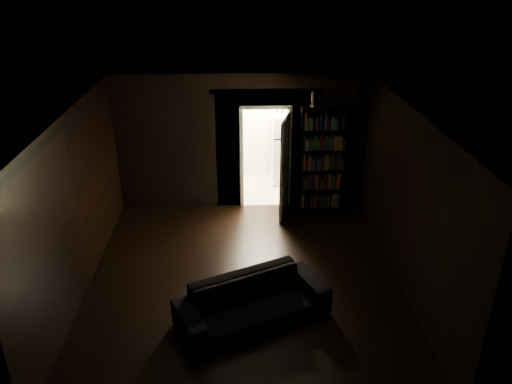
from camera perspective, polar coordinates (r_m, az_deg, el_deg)
The scene contains 9 objects.
ground at distance 8.27m, azimuth -1.37°, elevation -10.09°, with size 5.50×5.50×0.00m, color black.
room_walls at distance 8.42m, azimuth -1.70°, elevation 3.60°, with size 5.02×5.61×2.84m.
kitchen_alcove at distance 11.23m, azimuth 0.75°, elevation 6.63°, with size 2.20×1.80×2.60m.
sofa at distance 7.25m, azimuth -0.38°, elevation -11.74°, with size 2.18×0.94×0.84m, color black.
bookshelf at distance 10.15m, azimuth 7.51°, elevation 3.71°, with size 0.90×0.32×2.20m, color black.
refrigerator at distance 11.55m, azimuth 3.68°, elevation 5.10°, with size 0.74×0.68×1.65m, color white.
door at distance 9.87m, azimuth 3.30°, elevation 2.77°, with size 0.85×0.05×2.05m, color white.
figurine at distance 9.70m, azimuth 6.48°, elevation 10.48°, with size 0.10×0.10×0.29m, color white.
bottles at distance 11.22m, azimuth 3.65°, elevation 9.58°, with size 0.61×0.08×0.25m, color black.
Camera 1 is at (-0.08, -6.76, 4.77)m, focal length 35.00 mm.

